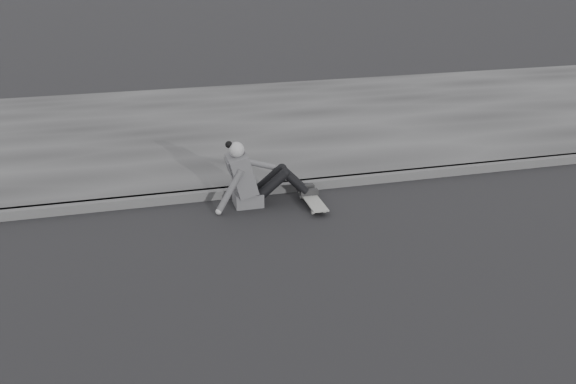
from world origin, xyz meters
name	(u,v)px	position (x,y,z in m)	size (l,w,h in m)	color
ground	(414,275)	(0.00, 0.00, 0.00)	(80.00, 80.00, 0.00)	black
curb	(334,182)	(0.00, 2.58, 0.06)	(24.00, 0.16, 0.12)	#474747
sidewalk	(281,123)	(0.00, 5.60, 0.06)	(24.00, 6.00, 0.12)	#373737
skateboard	(312,200)	(-0.49, 2.00, 0.07)	(0.20, 0.78, 0.09)	gray
seated_woman	(252,178)	(-1.23, 2.25, 0.36)	(1.38, 0.46, 0.88)	#4A4A4C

